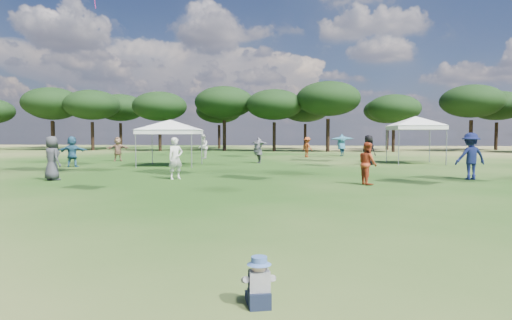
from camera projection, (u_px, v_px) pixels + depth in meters
The scene contains 5 objects.
tree_line at pixel (319, 104), 49.14m from camera, with size 108.78×17.63×7.77m.
tent_left at pixel (170, 122), 25.17m from camera, with size 6.72×6.72×3.03m.
tent_right at pixel (416, 118), 27.11m from camera, with size 6.08×6.08×3.31m.
toddler at pixel (259, 284), 4.61m from camera, with size 0.41×0.44×0.55m.
festival_crowd at pixel (288, 150), 26.97m from camera, with size 28.07×22.57×1.93m.
Camera 1 is at (0.81, -2.54, 1.86)m, focal length 30.00 mm.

